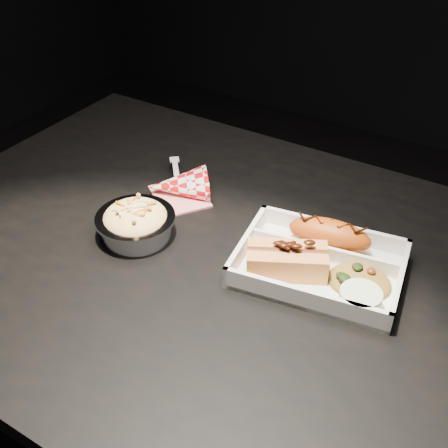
{
  "coord_description": "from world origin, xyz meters",
  "views": [
    {
      "loc": [
        0.35,
        -0.6,
        1.33
      ],
      "look_at": [
        -0.02,
        0.0,
        0.81
      ],
      "focal_mm": 45.0,
      "sensor_mm": 36.0,
      "label": 1
    }
  ],
  "objects_px": {
    "dining_table": "(236,300)",
    "fried_pastry": "(329,235)",
    "foil_coleslaw_cup": "(136,221)",
    "hotdog": "(287,258)",
    "napkin_fork": "(178,186)",
    "food_tray": "(319,267)"
  },
  "relations": [
    {
      "from": "dining_table",
      "to": "fried_pastry",
      "type": "height_order",
      "value": "fried_pastry"
    },
    {
      "from": "dining_table",
      "to": "fried_pastry",
      "type": "relative_size",
      "value": 8.92
    },
    {
      "from": "fried_pastry",
      "to": "foil_coleslaw_cup",
      "type": "xyz_separation_m",
      "value": [
        -0.29,
        -0.13,
        -0.0
      ]
    },
    {
      "from": "dining_table",
      "to": "hotdog",
      "type": "relative_size",
      "value": 8.9
    },
    {
      "from": "dining_table",
      "to": "napkin_fork",
      "type": "distance_m",
      "value": 0.24
    },
    {
      "from": "hotdog",
      "to": "napkin_fork",
      "type": "height_order",
      "value": "napkin_fork"
    },
    {
      "from": "food_tray",
      "to": "hotdog",
      "type": "bearing_deg",
      "value": -149.23
    },
    {
      "from": "fried_pastry",
      "to": "foil_coleslaw_cup",
      "type": "bearing_deg",
      "value": -155.69
    },
    {
      "from": "fried_pastry",
      "to": "napkin_fork",
      "type": "height_order",
      "value": "napkin_fork"
    },
    {
      "from": "dining_table",
      "to": "foil_coleslaw_cup",
      "type": "bearing_deg",
      "value": -168.64
    },
    {
      "from": "dining_table",
      "to": "food_tray",
      "type": "distance_m",
      "value": 0.17
    },
    {
      "from": "fried_pastry",
      "to": "hotdog",
      "type": "xyz_separation_m",
      "value": [
        -0.03,
        -0.09,
        -0.0
      ]
    },
    {
      "from": "food_tray",
      "to": "foil_coleslaw_cup",
      "type": "bearing_deg",
      "value": -174.54
    },
    {
      "from": "foil_coleslaw_cup",
      "to": "napkin_fork",
      "type": "relative_size",
      "value": 0.83
    },
    {
      "from": "dining_table",
      "to": "food_tray",
      "type": "bearing_deg",
      "value": 18.48
    },
    {
      "from": "dining_table",
      "to": "hotdog",
      "type": "xyz_separation_m",
      "value": [
        0.08,
        0.01,
        0.12
      ]
    },
    {
      "from": "dining_table",
      "to": "napkin_fork",
      "type": "xyz_separation_m",
      "value": [
        -0.19,
        0.11,
        0.11
      ]
    },
    {
      "from": "fried_pastry",
      "to": "napkin_fork",
      "type": "xyz_separation_m",
      "value": [
        -0.31,
        0.01,
        -0.02
      ]
    },
    {
      "from": "dining_table",
      "to": "fried_pastry",
      "type": "xyz_separation_m",
      "value": [
        0.12,
        0.1,
        0.12
      ]
    },
    {
      "from": "food_tray",
      "to": "hotdog",
      "type": "height_order",
      "value": "hotdog"
    },
    {
      "from": "hotdog",
      "to": "napkin_fork",
      "type": "distance_m",
      "value": 0.29
    },
    {
      "from": "hotdog",
      "to": "foil_coleslaw_cup",
      "type": "relative_size",
      "value": 1.02
    }
  ]
}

